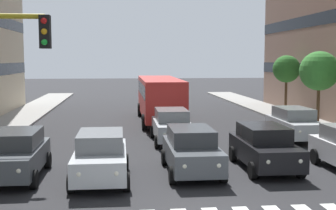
% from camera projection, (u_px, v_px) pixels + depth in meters
% --- Properties ---
extents(car_1, '(2.02, 4.44, 1.72)m').
position_uv_depth(car_1, '(264.00, 147.00, 17.81)').
color(car_1, black).
rests_on(car_1, ground_plane).
extents(car_2, '(2.02, 4.44, 1.72)m').
position_uv_depth(car_2, '(191.00, 150.00, 17.17)').
color(car_2, '#474C51').
rests_on(car_2, ground_plane).
extents(car_3, '(2.02, 4.44, 1.72)m').
position_uv_depth(car_3, '(101.00, 156.00, 16.13)').
color(car_3, '#B2B7BC').
rests_on(car_3, ground_plane).
extents(car_4, '(2.02, 4.44, 1.72)m').
position_uv_depth(car_4, '(16.00, 154.00, 16.45)').
color(car_4, '#474C51').
rests_on(car_4, ground_plane).
extents(car_row2_0, '(2.02, 4.44, 1.72)m').
position_uv_depth(car_row2_0, '(172.00, 125.00, 23.53)').
color(car_row2_0, '#B2B7BC').
rests_on(car_row2_0, ground_plane).
extents(car_row2_1, '(2.02, 4.44, 1.72)m').
position_uv_depth(car_row2_1, '(294.00, 123.00, 24.24)').
color(car_row2_1, '#B2B7BC').
rests_on(car_row2_1, ground_plane).
extents(bus_behind_traffic, '(2.78, 10.50, 3.00)m').
position_uv_depth(bus_behind_traffic, '(160.00, 95.00, 31.17)').
color(bus_behind_traffic, red).
rests_on(bus_behind_traffic, ground_plane).
extents(street_tree_2, '(2.42, 2.42, 4.66)m').
position_uv_depth(street_tree_2, '(319.00, 71.00, 27.63)').
color(street_tree_2, '#513823').
rests_on(street_tree_2, sidewalk_left).
extents(street_tree_3, '(2.08, 2.08, 4.46)m').
position_uv_depth(street_tree_3, '(286.00, 69.00, 34.32)').
color(street_tree_3, '#513823').
rests_on(street_tree_3, sidewalk_left).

